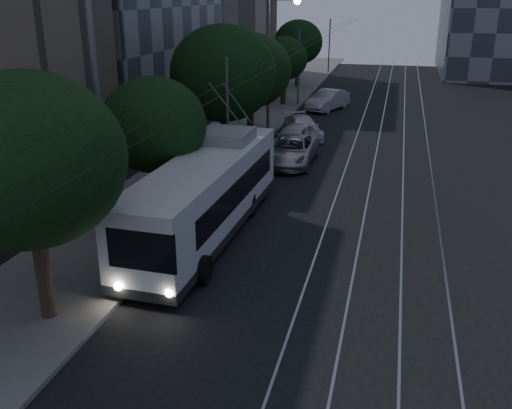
{
  "coord_description": "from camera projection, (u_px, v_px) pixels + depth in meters",
  "views": [
    {
      "loc": [
        2.66,
        -16.29,
        8.94
      ],
      "look_at": [
        -1.9,
        2.06,
        1.82
      ],
      "focal_mm": 40.0,
      "sensor_mm": 36.0,
      "label": 1
    }
  ],
  "objects": [
    {
      "name": "streetlamp_far",
      "position": [
        274.0,
        49.0,
        37.08
      ],
      "size": [
        2.16,
        0.44,
        8.76
      ],
      "color": "#5E5F61",
      "rests_on": "ground"
    },
    {
      "name": "tree_0",
      "position": [
        27.0,
        161.0,
        14.84
      ],
      "size": [
        5.18,
        5.18,
        7.12
      ],
      "color": "black",
      "rests_on": "ground"
    },
    {
      "name": "tree_4",
      "position": [
        284.0,
        59.0,
        45.81
      ],
      "size": [
        3.87,
        3.87,
        5.56
      ],
      "color": "black",
      "rests_on": "ground"
    },
    {
      "name": "tree_1",
      "position": [
        154.0,
        125.0,
        22.71
      ],
      "size": [
        4.24,
        4.24,
        5.83
      ],
      "color": "black",
      "rests_on": "ground"
    },
    {
      "name": "tree_2",
      "position": [
        223.0,
        74.0,
        30.39
      ],
      "size": [
        5.7,
        5.7,
        7.35
      ],
      "color": "black",
      "rests_on": "ground"
    },
    {
      "name": "pickup_silver",
      "position": [
        292.0,
        151.0,
        31.16
      ],
      "size": [
        2.51,
        5.28,
        1.45
      ],
      "primitive_type": "imported",
      "rotation": [
        0.0,
        0.0,
        -0.02
      ],
      "color": "#A4A6AC",
      "rests_on": "ground"
    },
    {
      "name": "car_white_b",
      "position": [
        302.0,
        127.0,
        36.73
      ],
      "size": [
        3.61,
        4.93,
        1.33
      ],
      "primitive_type": "imported",
      "rotation": [
        0.0,
        0.0,
        0.44
      ],
      "color": "silver",
      "rests_on": "ground"
    },
    {
      "name": "tree_3",
      "position": [
        250.0,
        71.0,
        35.88
      ],
      "size": [
        5.2,
        5.2,
        6.56
      ],
      "color": "black",
      "rests_on": "ground"
    },
    {
      "name": "trolleybus",
      "position": [
        207.0,
        195.0,
        21.73
      ],
      "size": [
        2.87,
        11.88,
        5.63
      ],
      "rotation": [
        0.0,
        0.0,
        -0.03
      ],
      "color": "#BDBDBF",
      "rests_on": "ground"
    },
    {
      "name": "car_white_c",
      "position": [
        328.0,
        100.0,
        45.22
      ],
      "size": [
        3.23,
        5.01,
        1.56
      ],
      "primitive_type": "imported",
      "rotation": [
        0.0,
        0.0,
        -0.36
      ],
      "color": "#B3B3B7",
      "rests_on": "ground"
    },
    {
      "name": "tram_rails",
      "position": [
        391.0,
        141.0,
        36.15
      ],
      "size": [
        4.52,
        90.0,
        0.02
      ],
      "color": "gray",
      "rests_on": "ground"
    },
    {
      "name": "car_white_a",
      "position": [
        294.0,
        137.0,
        33.74
      ],
      "size": [
        2.87,
        4.89,
        1.56
      ],
      "primitive_type": "imported",
      "rotation": [
        0.0,
        0.0,
        -0.24
      ],
      "color": "silver",
      "rests_on": "ground"
    },
    {
      "name": "tree_5",
      "position": [
        298.0,
        42.0,
        54.44
      ],
      "size": [
        4.64,
        4.64,
        6.4
      ],
      "color": "black",
      "rests_on": "ground"
    },
    {
      "name": "overhead_wires",
      "position": [
        277.0,
        81.0,
        36.61
      ],
      "size": [
        2.23,
        90.0,
        6.0
      ],
      "color": "black",
      "rests_on": "ground"
    },
    {
      "name": "car_white_d",
      "position": [
        318.0,
        101.0,
        45.93
      ],
      "size": [
        2.09,
        3.75,
        1.21
      ],
      "primitive_type": "imported",
      "rotation": [
        0.0,
        0.0,
        -0.2
      ],
      "color": "white",
      "rests_on": "ground"
    },
    {
      "name": "streetlamp_near",
      "position": [
        109.0,
        88.0,
        16.3
      ],
      "size": [
        2.53,
        0.44,
        10.54
      ],
      "color": "#5E5F61",
      "rests_on": "ground"
    },
    {
      "name": "sidewalk",
      "position": [
        239.0,
        131.0,
        38.38
      ],
      "size": [
        5.0,
        90.0,
        0.15
      ],
      "primitive_type": "cube",
      "color": "#65635F",
      "rests_on": "ground"
    },
    {
      "name": "ground",
      "position": [
        297.0,
        283.0,
        18.55
      ],
      "size": [
        120.0,
        120.0,
        0.0
      ],
      "primitive_type": "plane",
      "color": "black",
      "rests_on": "ground"
    }
  ]
}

